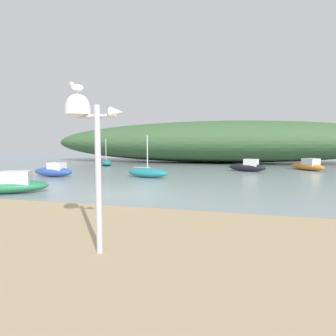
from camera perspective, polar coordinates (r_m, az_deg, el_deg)
ground_plane at (r=13.99m, az=-8.86°, el=-5.31°), size 120.00×120.00×0.00m
distant_hill at (r=41.64m, az=9.37°, el=5.35°), size 51.49×14.96×6.04m
mast_structure at (r=5.83m, az=-16.86°, el=9.01°), size 1.24×0.52×3.22m
seagull_on_radar at (r=6.01m, az=-18.40°, el=15.61°), size 0.33×0.20×0.23m
motorboat_west_reach at (r=16.12m, az=-29.94°, el=-3.01°), size 4.01×3.12×1.12m
motorboat_mid_channel at (r=30.68m, az=26.97°, el=0.44°), size 3.23×4.09×1.19m
sailboat_centre_water at (r=21.00m, az=-4.27°, el=-0.98°), size 3.46×1.63×3.21m
motorboat_outer_mooring at (r=23.30m, az=-22.52°, el=-0.54°), size 3.32×1.19×1.11m
motorboat_off_point at (r=27.07m, az=16.21°, el=0.31°), size 3.65×2.11×1.19m
sailboat_east_reach at (r=34.68m, az=-12.67°, el=1.07°), size 2.95×3.54×3.29m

